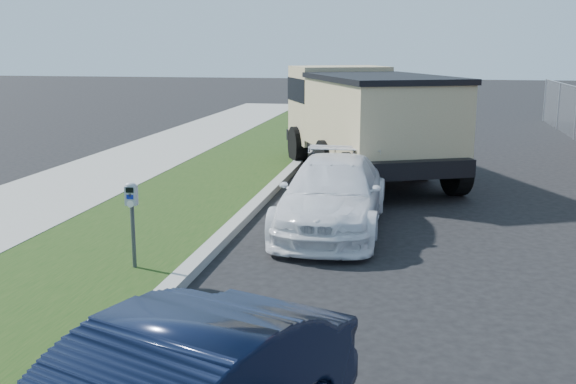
# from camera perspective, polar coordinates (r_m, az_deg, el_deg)

# --- Properties ---
(ground) EXTENTS (120.00, 120.00, 0.00)m
(ground) POSITION_cam_1_polar(r_m,az_deg,el_deg) (9.48, 7.29, -7.52)
(ground) COLOR black
(ground) RESTS_ON ground
(streetside) EXTENTS (6.12, 50.00, 0.15)m
(streetside) POSITION_cam_1_polar(r_m,az_deg,el_deg) (12.85, -17.73, -2.41)
(streetside) COLOR gray
(streetside) RESTS_ON ground
(parking_meter) EXTENTS (0.18, 0.13, 1.24)m
(parking_meter) POSITION_cam_1_polar(r_m,az_deg,el_deg) (9.59, -13.09, -1.20)
(parking_meter) COLOR #3F4247
(parking_meter) RESTS_ON ground
(white_wagon) EXTENTS (1.75, 4.29, 1.24)m
(white_wagon) POSITION_cam_1_polar(r_m,az_deg,el_deg) (11.91, 3.80, -0.23)
(white_wagon) COLOR white
(white_wagon) RESTS_ON ground
(dump_truck) EXTENTS (4.96, 7.18, 2.65)m
(dump_truck) POSITION_cam_1_polar(r_m,az_deg,el_deg) (16.96, 6.39, 6.42)
(dump_truck) COLOR black
(dump_truck) RESTS_ON ground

